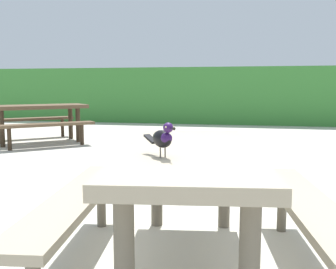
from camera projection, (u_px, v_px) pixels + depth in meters
name	position (u px, v px, depth m)	size (l,w,h in m)	color
hedge_wall	(239.00, 95.00, 11.79)	(28.00, 1.81, 1.65)	#387A33
picnic_table_foreground	(189.00, 178.00, 2.31)	(1.89, 1.92, 0.74)	gray
bird_grackle	(163.00, 138.00, 1.96)	(0.21, 0.23, 0.18)	black
picnic_table_mid_left	(38.00, 114.00, 7.53)	(2.39, 2.39, 0.74)	brown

